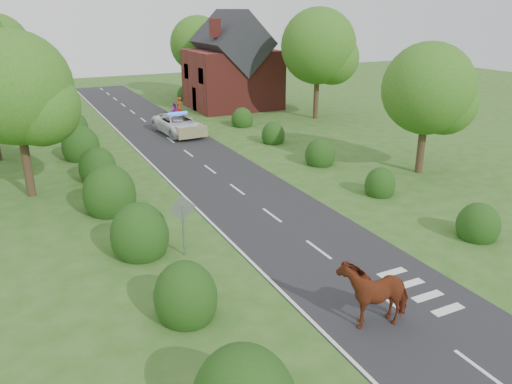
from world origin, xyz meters
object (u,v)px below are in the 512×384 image
cow (373,295)px  pedestrian_red (179,107)px  pedestrian_purple (174,111)px  road_sign (183,217)px  police_van (178,124)px

cow → pedestrian_red: size_ratio=1.42×
pedestrian_red → pedestrian_purple: pedestrian_red is taller
road_sign → pedestrian_red: bearing=72.2°
police_van → road_sign: bearing=-112.0°
cow → police_van: (2.31, 26.41, -0.09)m
road_sign → pedestrian_purple: (7.52, 24.86, -0.89)m
police_van → pedestrian_red: pedestrian_red is taller
police_van → pedestrian_red: bearing=66.7°
road_sign → police_van: size_ratio=0.43×
road_sign → pedestrian_purple: size_ratio=1.65×
cow → pedestrian_red: 33.26m
pedestrian_purple → road_sign: bearing=81.9°
cow → pedestrian_purple: 31.84m
pedestrian_purple → police_van: bearing=84.3°
road_sign → pedestrian_purple: road_sign is taller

